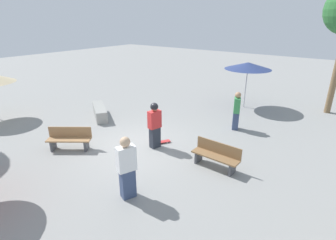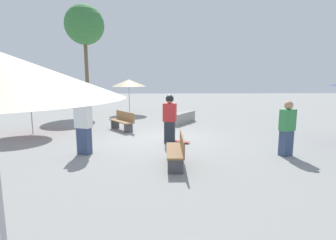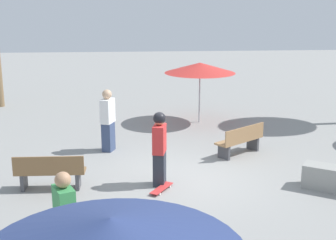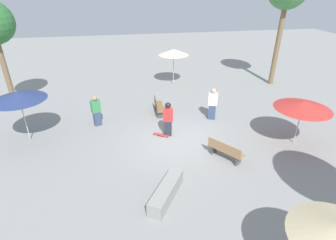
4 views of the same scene
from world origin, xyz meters
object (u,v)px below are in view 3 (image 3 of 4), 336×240
(skater_main, at_px, (159,146))
(shade_umbrella_red, at_px, (200,68))
(bench_far, at_px, (241,140))
(bystander_watching, at_px, (108,121))
(skateboard, at_px, (162,188))
(bystander_far, at_px, (65,222))
(shade_umbrella_navy, at_px, (111,237))
(bench_near, at_px, (50,172))

(skater_main, relative_size, shade_umbrella_red, 0.71)
(bench_far, bearing_deg, bystander_watching, 133.06)
(skateboard, xyz_separation_m, shade_umbrella_red, (1.78, 6.17, 1.91))
(shade_umbrella_red, relative_size, bystander_far, 1.48)
(shade_umbrella_red, distance_m, shade_umbrella_navy, 12.80)
(bench_near, bearing_deg, skater_main, 3.56)
(bench_far, height_order, shade_umbrella_red, shade_umbrella_red)
(skater_main, height_order, shade_umbrella_red, shade_umbrella_red)
(shade_umbrella_red, distance_m, bystander_watching, 4.50)
(bench_near, bearing_deg, bystander_watching, 68.37)
(shade_umbrella_navy, height_order, bystander_watching, shade_umbrella_navy)
(skateboard, height_order, bystander_far, bystander_far)
(skateboard, relative_size, bystander_watching, 0.43)
(skater_main, xyz_separation_m, bystander_watching, (-1.31, 2.74, -0.05))
(bystander_watching, bearing_deg, shade_umbrella_navy, 24.04)
(skater_main, height_order, bystander_watching, bystander_watching)
(skater_main, xyz_separation_m, bystander_far, (-1.72, -3.51, -0.11))
(shade_umbrella_red, bearing_deg, bystander_far, -110.68)
(skateboard, height_order, bench_far, bench_far)
(skater_main, relative_size, bench_far, 1.15)
(shade_umbrella_navy, xyz_separation_m, bystander_far, (-0.88, 3.21, -1.43))
(bench_far, relative_size, bystander_far, 0.91)
(bench_far, relative_size, shade_umbrella_navy, 0.63)
(skater_main, relative_size, shade_umbrella_navy, 0.72)
(skater_main, distance_m, bystander_watching, 3.04)
(shade_umbrella_red, xyz_separation_m, bystander_watching, (-3.11, -3.06, -1.07))
(skater_main, bearing_deg, bench_far, 143.62)
(bench_near, relative_size, shade_umbrella_red, 0.65)
(skateboard, bearing_deg, shade_umbrella_red, -163.68)
(bystander_watching, bearing_deg, bench_far, 100.71)
(skateboard, distance_m, bench_near, 2.59)
(shade_umbrella_navy, bearing_deg, bench_far, 69.55)
(bench_near, relative_size, bystander_far, 0.95)
(bench_far, xyz_separation_m, shade_umbrella_navy, (-3.27, -8.77, 1.85))
(skateboard, distance_m, shade_umbrella_navy, 6.79)
(bench_far, distance_m, shade_umbrella_red, 4.11)
(skateboard, relative_size, bystander_far, 0.46)
(skateboard, distance_m, bystander_watching, 3.49)
(shade_umbrella_red, xyz_separation_m, bystander_far, (-3.52, -9.32, -1.13))
(skateboard, distance_m, bench_far, 3.43)
(bench_near, xyz_separation_m, shade_umbrella_red, (4.33, 5.89, 1.54))
(bench_near, distance_m, shade_umbrella_red, 7.47)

